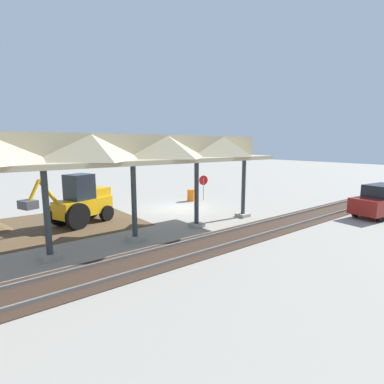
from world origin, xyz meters
name	(u,v)px	position (x,y,z in m)	size (l,w,h in m)	color
ground_plane	(181,208)	(0.00, 0.00, 0.00)	(120.00, 120.00, 0.00)	gray
dirt_work_zone	(41,227)	(8.80, -0.90, 0.00)	(10.29, 7.00, 0.01)	brown
platform_canopy	(132,151)	(5.83, 4.29, 4.17)	(16.02, 3.20, 4.90)	#9E998E
rail_tracks	(259,230)	(0.00, 6.85, 0.03)	(60.00, 2.58, 0.15)	slate
stop_sign	(203,183)	(-3.20, -1.37, 1.42)	(0.75, 0.20, 1.99)	gray
backhoe	(81,202)	(6.78, -0.21, 1.27)	(5.09, 2.91, 2.82)	orange
distant_parked_car	(381,201)	(-8.38, 9.53, 0.98)	(4.39, 2.28, 1.98)	maroon
traffic_barrel	(191,195)	(-2.26, -1.79, 0.45)	(0.56, 0.56, 0.90)	orange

